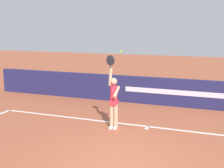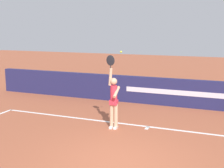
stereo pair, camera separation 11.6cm
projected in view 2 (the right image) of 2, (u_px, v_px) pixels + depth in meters
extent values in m
plane|color=#A55437|center=(118.00, 163.00, 7.49)|extent=(60.00, 60.00, 0.00)
cube|color=white|center=(148.00, 127.00, 10.21)|extent=(11.61, 0.12, 0.00)
cube|color=white|center=(147.00, 128.00, 10.08)|extent=(0.12, 0.30, 0.00)
cube|color=#212250|center=(167.00, 92.00, 12.95)|extent=(17.15, 0.28, 1.19)
cube|color=silver|center=(185.00, 93.00, 12.52)|extent=(5.16, 0.01, 0.21)
cylinder|color=tan|center=(116.00, 116.00, 9.97)|extent=(0.12, 0.12, 0.85)
cylinder|color=tan|center=(112.00, 116.00, 10.01)|extent=(0.12, 0.12, 0.85)
cube|color=white|center=(116.00, 128.00, 10.02)|extent=(0.11, 0.24, 0.07)
cube|color=white|center=(111.00, 127.00, 10.07)|extent=(0.11, 0.24, 0.07)
cylinder|color=#D83042|center=(114.00, 95.00, 9.86)|extent=(0.23, 0.23, 0.61)
cube|color=#D83042|center=(114.00, 102.00, 9.90)|extent=(0.27, 0.22, 0.16)
sphere|color=tan|center=(114.00, 81.00, 9.78)|extent=(0.23, 0.23, 0.23)
cylinder|color=tan|center=(110.00, 77.00, 9.78)|extent=(0.14, 0.11, 0.58)
cylinder|color=tan|center=(116.00, 92.00, 9.75)|extent=(0.12, 0.50, 0.33)
ellipsoid|color=black|center=(110.00, 60.00, 9.69)|extent=(0.31, 0.04, 0.37)
cylinder|color=black|center=(110.00, 66.00, 9.72)|extent=(0.03, 0.03, 0.18)
sphere|color=#C7DD34|center=(121.00, 52.00, 9.35)|extent=(0.07, 0.07, 0.07)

